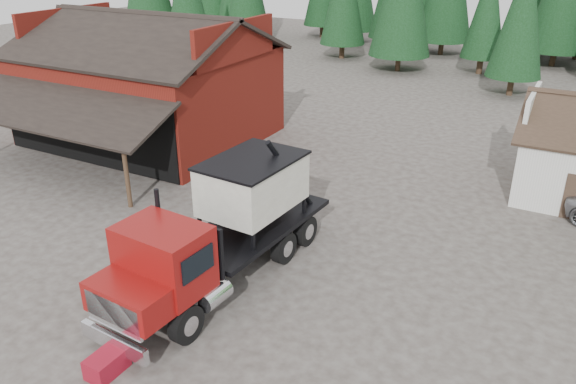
% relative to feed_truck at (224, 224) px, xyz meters
% --- Properties ---
extents(ground, '(120.00, 120.00, 0.00)m').
position_rel_feed_truck_xyz_m(ground, '(-1.27, 0.55, -2.09)').
color(ground, '#413933').
rests_on(ground, ground).
extents(red_barn, '(12.80, 13.63, 7.18)m').
position_rel_feed_truck_xyz_m(red_barn, '(-12.27, 10.45, 0.60)').
color(red_barn, maroon).
rests_on(red_barn, ground).
extents(conifer_backdrop, '(76.00, 16.00, 16.00)m').
position_rel_feed_truck_xyz_m(conifer_backdrop, '(-1.27, 42.55, -2.09)').
color(conifer_backdrop, black).
rests_on(conifer_backdrop, ground).
extents(near_pine_b, '(3.96, 3.96, 10.40)m').
position_rel_feed_truck_xyz_m(near_pine_b, '(4.73, 30.55, 3.80)').
color(near_pine_b, '#382619').
rests_on(near_pine_b, ground).
extents(feed_truck, '(3.34, 10.06, 4.47)m').
position_rel_feed_truck_xyz_m(feed_truck, '(0.00, 0.00, 0.00)').
color(feed_truck, black).
rests_on(feed_truck, ground).
extents(equip_box, '(0.72, 1.11, 0.60)m').
position_rel_feed_truck_xyz_m(equip_box, '(-0.20, -5.45, -1.79)').
color(equip_box, maroon).
rests_on(equip_box, ground).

